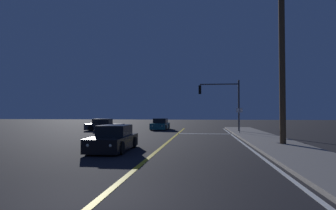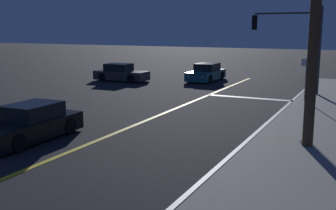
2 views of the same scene
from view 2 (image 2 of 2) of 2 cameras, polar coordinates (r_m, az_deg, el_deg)
The scene contains 9 objects.
sidewalk_right at distance 14.83m, azimuth 17.02°, elevation -5.80°, with size 3.20×41.45×0.15m, color gray.
lane_line_center at distance 17.19m, azimuth -6.14°, elevation -3.40°, with size 0.20×39.15×0.01m, color gold.
lane_line_edge_right at distance 15.22m, azimuth 10.09°, elevation -5.35°, with size 0.16×39.15×0.01m, color white.
stop_bar at distance 25.28m, azimuth 11.18°, elevation 0.95°, with size 5.24×0.50×0.01m, color white.
car_lead_oncoming_black at distance 16.36m, azimuth -18.27°, elevation -2.53°, with size 1.85×4.41×1.34m.
car_far_approaching_charcoal at distance 32.97m, azimuth -6.43°, elevation 4.29°, with size 4.24×1.88×1.34m.
car_distant_tail_teal at distance 33.09m, azimuth 5.22°, elevation 4.34°, with size 1.93×4.36×1.34m.
traffic_signal_near_right at distance 26.81m, azimuth 16.65°, elevation 8.98°, with size 4.18×0.28×5.36m.
street_sign_corner at distance 23.97m, azimuth 18.25°, elevation 4.14°, with size 0.56×0.10×2.50m.
Camera 2 is at (8.90, -2.61, 4.13)m, focal length 44.84 mm.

